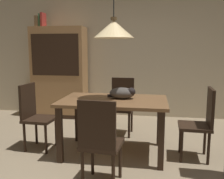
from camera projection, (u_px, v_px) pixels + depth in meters
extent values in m
plane|color=#998466|center=(99.00, 172.00, 2.98)|extent=(10.00, 10.00, 0.00)
cube|color=beige|center=(125.00, 47.00, 5.33)|extent=(6.40, 0.10, 2.90)
cube|color=brown|center=(114.00, 101.00, 3.39)|extent=(1.40, 0.90, 0.04)
cube|color=black|center=(60.00, 135.00, 3.17)|extent=(0.07, 0.07, 0.71)
cube|color=black|center=(161.00, 141.00, 2.97)|extent=(0.07, 0.07, 0.71)
cube|color=black|center=(78.00, 118.00, 3.93)|extent=(0.07, 0.07, 0.71)
cube|color=black|center=(160.00, 122.00, 3.73)|extent=(0.07, 0.07, 0.71)
cube|color=black|center=(40.00, 119.00, 3.60)|extent=(0.42, 0.42, 0.04)
cube|color=black|center=(28.00, 101.00, 3.60)|extent=(0.06, 0.38, 0.48)
cylinder|color=black|center=(46.00, 139.00, 3.45)|extent=(0.04, 0.04, 0.41)
cylinder|color=black|center=(56.00, 132.00, 3.76)|extent=(0.04, 0.04, 0.41)
cylinder|color=black|center=(25.00, 138.00, 3.52)|extent=(0.04, 0.04, 0.41)
cylinder|color=black|center=(36.00, 130.00, 3.83)|extent=(0.04, 0.04, 0.41)
cube|color=black|center=(194.00, 126.00, 3.28)|extent=(0.42, 0.42, 0.04)
cube|color=black|center=(211.00, 107.00, 3.20)|extent=(0.05, 0.38, 0.48)
cylinder|color=black|center=(180.00, 138.00, 3.50)|extent=(0.04, 0.04, 0.41)
cylinder|color=black|center=(182.00, 147.00, 3.19)|extent=(0.04, 0.04, 0.41)
cylinder|color=black|center=(205.00, 140.00, 3.43)|extent=(0.04, 0.04, 0.41)
cylinder|color=black|center=(209.00, 149.00, 3.12)|extent=(0.04, 0.04, 0.41)
cube|color=black|center=(102.00, 144.00, 2.66)|extent=(0.43, 0.43, 0.04)
cube|color=black|center=(97.00, 125.00, 2.45)|extent=(0.38, 0.07, 0.48)
cylinder|color=black|center=(120.00, 160.00, 2.81)|extent=(0.04, 0.04, 0.41)
cylinder|color=black|center=(92.00, 157.00, 2.89)|extent=(0.04, 0.04, 0.41)
cylinder|color=black|center=(113.00, 174.00, 2.50)|extent=(0.04, 0.04, 0.41)
cylinder|color=black|center=(83.00, 170.00, 2.58)|extent=(0.04, 0.04, 0.41)
cube|color=black|center=(121.00, 109.00, 4.22)|extent=(0.42, 0.42, 0.04)
cube|color=black|center=(123.00, 92.00, 4.35)|extent=(0.38, 0.05, 0.48)
cylinder|color=black|center=(109.00, 124.00, 4.13)|extent=(0.04, 0.04, 0.41)
cylinder|color=black|center=(129.00, 126.00, 4.07)|extent=(0.04, 0.04, 0.41)
cylinder|color=black|center=(113.00, 119.00, 4.44)|extent=(0.04, 0.04, 0.41)
cylinder|color=black|center=(132.00, 120.00, 4.38)|extent=(0.04, 0.04, 0.41)
ellipsoid|color=#4C4742|center=(122.00, 93.00, 3.43)|extent=(0.34, 0.22, 0.15)
sphere|color=black|center=(131.00, 92.00, 3.39)|extent=(0.11, 0.11, 0.11)
cylinder|color=black|center=(114.00, 96.00, 3.52)|extent=(0.18, 0.04, 0.04)
cone|color=beige|center=(114.00, 29.00, 3.25)|extent=(0.52, 0.52, 0.22)
cylinder|color=#513D23|center=(114.00, 19.00, 3.22)|extent=(0.08, 0.08, 0.04)
cube|color=#A87A4C|center=(60.00, 73.00, 5.30)|extent=(1.10, 0.44, 1.85)
cube|color=black|center=(55.00, 55.00, 5.02)|extent=(0.97, 0.01, 0.81)
cube|color=black|center=(61.00, 114.00, 5.44)|extent=(1.12, 0.45, 0.08)
cube|color=brown|center=(38.00, 22.00, 5.20)|extent=(0.06, 0.24, 0.22)
cube|color=#427A4C|center=(41.00, 21.00, 5.19)|extent=(0.03, 0.20, 0.26)
cube|color=#B73833|center=(43.00, 20.00, 5.18)|extent=(0.04, 0.22, 0.28)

